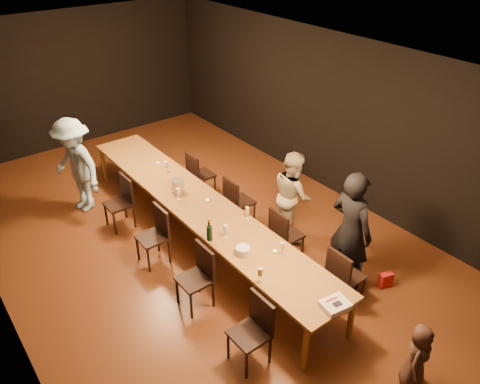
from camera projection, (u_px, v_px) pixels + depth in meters
ground at (200, 241)px, 7.84m from camera, size 10.00×10.00×0.00m
room_shell at (193, 126)px, 6.77m from camera, size 6.04×10.04×3.02m
table at (198, 206)px, 7.48m from camera, size 0.90×6.00×0.75m
chair_right_0 at (346, 275)px, 6.42m from camera, size 0.42×0.42×0.93m
chair_right_1 at (287, 234)px, 7.23m from camera, size 0.42×0.42×0.93m
chair_right_2 at (240, 201)px, 8.04m from camera, size 0.42×0.42×0.93m
chair_right_3 at (201, 174)px, 8.86m from camera, size 0.42×0.42×0.93m
chair_left_0 at (249, 334)px, 5.53m from camera, size 0.42×0.42×0.93m
chair_left_1 at (194, 279)px, 6.35m from camera, size 0.42×0.42×0.93m
chair_left_2 at (152, 237)px, 7.16m from camera, size 0.42×0.42×0.93m
chair_left_3 at (118, 204)px, 7.97m from camera, size 0.42×0.42×0.93m
woman_birthday at (351, 231)px, 6.50m from camera, size 0.46×0.69×1.86m
woman_tan at (293, 195)px, 7.65m from camera, size 0.83×0.92×1.53m
man_blue at (76, 166)px, 8.25m from camera, size 0.92×1.27×1.77m
child at (417, 356)px, 5.28m from camera, size 0.51×0.43×0.89m
gift_bag_red at (386, 280)px, 6.85m from camera, size 0.22×0.16×0.23m
gift_bag_blue at (353, 272)px, 6.91m from camera, size 0.32×0.27×0.34m
birthday_cake at (335, 305)px, 5.49m from camera, size 0.36×0.30×0.08m
plate_stack at (243, 251)px, 6.33m from camera, size 0.22×0.22×0.11m
champagne_bottle at (209, 230)px, 6.54m from camera, size 0.10×0.10×0.36m
ice_bucket at (178, 186)px, 7.70m from camera, size 0.20×0.20×0.22m
wineglass_0 at (260, 275)px, 5.84m from camera, size 0.06×0.06×0.21m
wineglass_1 at (282, 249)px, 6.29m from camera, size 0.06×0.06×0.21m
wineglass_2 at (226, 231)px, 6.63m from camera, size 0.06×0.06×0.21m
wineglass_3 at (247, 213)px, 7.03m from camera, size 0.06×0.06×0.21m
wineglass_4 at (178, 194)px, 7.49m from camera, size 0.06×0.06×0.21m
wineglass_5 at (166, 167)px, 8.28m from camera, size 0.06×0.06×0.21m
tealight_near at (275, 252)px, 6.37m from camera, size 0.05×0.05×0.03m
tealight_mid at (207, 201)px, 7.49m from camera, size 0.05×0.05×0.03m
tealight_far at (158, 164)px, 8.58m from camera, size 0.05×0.05×0.03m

